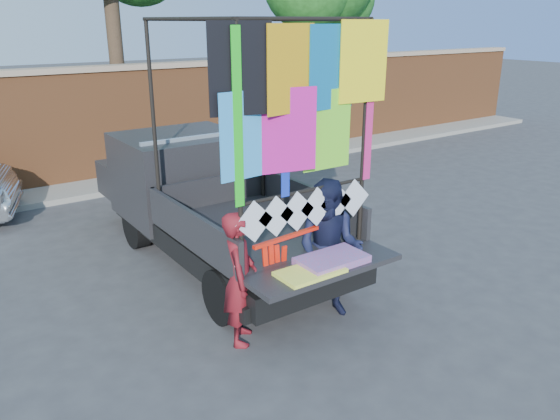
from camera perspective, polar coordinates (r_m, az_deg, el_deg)
ground at (r=7.53m, az=-1.18°, el=-9.07°), size 90.00×90.00×0.00m
brick_wall at (r=13.24m, az=-18.55°, el=8.51°), size 30.00×0.45×2.61m
curb at (r=12.86m, az=-17.03°, el=2.56°), size 30.00×1.20×0.12m
pickup_truck at (r=8.84m, az=-8.50°, el=1.51°), size 2.28×5.73×3.61m
woman at (r=6.25m, az=-4.19°, el=-7.14°), size 0.64×0.70×1.60m
man at (r=6.83m, az=5.20°, el=-4.04°), size 1.04×1.09×1.77m
streamer_bundle at (r=6.39m, az=-0.00°, el=-4.73°), size 0.98×0.15×0.68m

